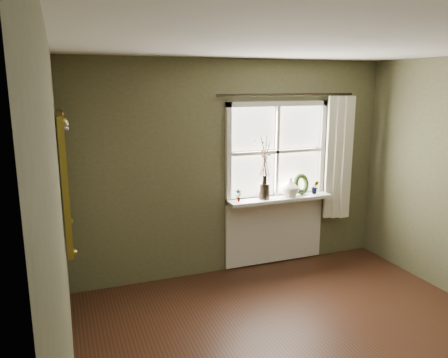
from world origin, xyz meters
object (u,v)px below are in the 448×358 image
dark_jug (264,191)px  wreath (301,186)px  gilt_mirror (64,178)px  cream_vase (290,187)px

dark_jug → wreath: size_ratio=0.71×
wreath → gilt_mirror: gilt_mirror is taller
dark_jug → cream_vase: bearing=0.0°
cream_vase → dark_jug: bearing=180.0°
cream_vase → wreath: (0.18, 0.04, -0.01)m
cream_vase → wreath: bearing=12.5°
dark_jug → gilt_mirror: size_ratio=0.16×
dark_jug → gilt_mirror: 2.39m
dark_jug → cream_vase: 0.36m
cream_vase → gilt_mirror: gilt_mirror is taller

